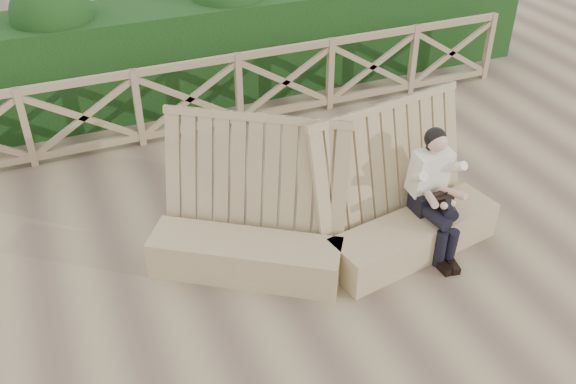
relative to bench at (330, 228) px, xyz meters
name	(u,v)px	position (x,y,z in m)	size (l,w,h in m)	color
ground	(288,290)	(-0.61, -0.31, -0.39)	(60.00, 60.00, 0.00)	brown
bench	(330,228)	(0.00, 0.00, 0.00)	(3.71, 1.73, 1.55)	#917752
woman	(434,188)	(1.09, -0.20, 0.34)	(0.41, 0.86, 1.38)	black
guardrail	(189,99)	(-0.61, 3.19, 0.17)	(10.10, 0.09, 1.10)	#897550
hedge	(167,54)	(-0.61, 4.39, 0.36)	(12.00, 1.20, 1.50)	black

